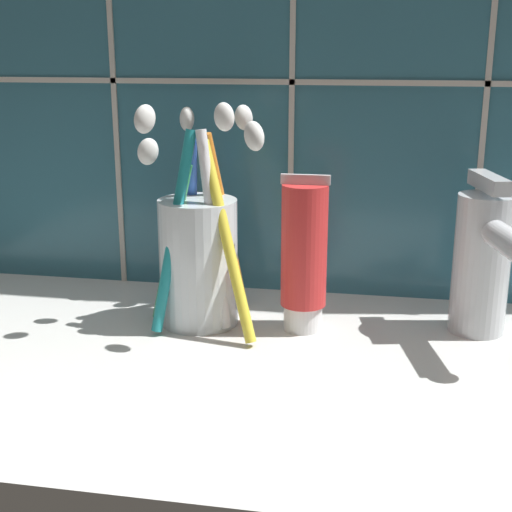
{
  "coord_description": "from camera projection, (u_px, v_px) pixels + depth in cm",
  "views": [
    {
      "loc": [
        10.27,
        -48.37,
        24.89
      ],
      "look_at": [
        0.93,
        2.99,
        9.53
      ],
      "focal_mm": 50.0,
      "sensor_mm": 36.0,
      "label": 1
    }
  ],
  "objects": [
    {
      "name": "toothpaste_tube",
      "position": [
        304.0,
        255.0,
        0.58
      ],
      "size": [
        3.98,
        3.79,
        13.15
      ],
      "color": "white",
      "rests_on": "sink_counter"
    },
    {
      "name": "sink_counter",
      "position": [
        237.0,
        374.0,
        0.54
      ],
      "size": [
        67.7,
        35.06,
        2.0
      ],
      "primitive_type": "cube",
      "color": "silver",
      "rests_on": "ground"
    },
    {
      "name": "toothbrush_cup",
      "position": [
        199.0,
        252.0,
        0.6
      ],
      "size": [
        12.03,
        13.28,
        18.94
      ],
      "color": "silver",
      "rests_on": "sink_counter"
    },
    {
      "name": "tile_wall_backsplash",
      "position": [
        276.0,
        1.0,
        0.63
      ],
      "size": [
        77.7,
        1.72,
        57.51
      ],
      "color": "#336B7F",
      "rests_on": "ground"
    },
    {
      "name": "sink_faucet",
      "position": [
        485.0,
        259.0,
        0.57
      ],
      "size": [
        5.33,
        12.81,
        13.19
      ],
      "rotation": [
        0.0,
        0.0,
        -1.34
      ],
      "color": "silver",
      "rests_on": "sink_counter"
    }
  ]
}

